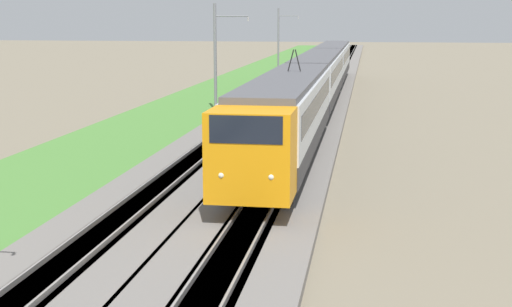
# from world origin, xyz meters

# --- Properties ---
(ballast_main) EXTENTS (240.00, 4.40, 0.30)m
(ballast_main) POSITION_xyz_m (50.00, 0.00, 0.15)
(ballast_main) COLOR slate
(ballast_main) RESTS_ON ground
(ballast_adjacent) EXTENTS (240.00, 4.40, 0.30)m
(ballast_adjacent) POSITION_xyz_m (50.00, -4.28, 0.15)
(ballast_adjacent) COLOR slate
(ballast_adjacent) RESTS_ON ground
(track_main) EXTENTS (240.00, 1.57, 0.45)m
(track_main) POSITION_xyz_m (50.00, 0.00, 0.16)
(track_main) COLOR #4C4238
(track_main) RESTS_ON ground
(track_adjacent) EXTENTS (240.00, 1.57, 0.45)m
(track_adjacent) POSITION_xyz_m (50.00, -4.28, 0.16)
(track_adjacent) COLOR #4C4238
(track_adjacent) RESTS_ON ground
(grass_verge) EXTENTS (240.00, 8.08, 0.12)m
(grass_verge) POSITION_xyz_m (50.00, 5.26, 0.06)
(grass_verge) COLOR #4C8438
(grass_verge) RESTS_ON ground
(passenger_train) EXTENTS (63.31, 2.87, 5.24)m
(passenger_train) POSITION_xyz_m (46.89, -4.28, 2.46)
(passenger_train) COLOR orange
(passenger_train) RESTS_ON ground
(catenary_mast_mid) EXTENTS (0.22, 2.56, 7.77)m
(catenary_mast_mid) POSITION_xyz_m (44.20, 2.90, 4.02)
(catenary_mast_mid) COLOR slate
(catenary_mast_mid) RESTS_ON ground
(catenary_mast_far) EXTENTS (0.22, 2.56, 7.91)m
(catenary_mast_far) POSITION_xyz_m (80.42, 2.91, 4.09)
(catenary_mast_far) COLOR slate
(catenary_mast_far) RESTS_ON ground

